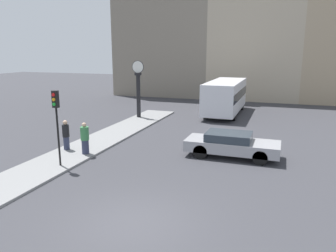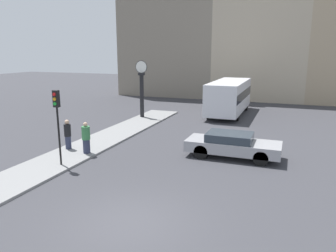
{
  "view_description": "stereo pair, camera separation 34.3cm",
  "coord_description": "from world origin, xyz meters",
  "px_view_note": "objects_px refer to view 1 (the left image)",
  "views": [
    {
      "loc": [
        4.17,
        -8.51,
        5.29
      ],
      "look_at": [
        -0.7,
        5.28,
        1.93
      ],
      "focal_mm": 35.0,
      "sensor_mm": 36.0,
      "label": 1
    },
    {
      "loc": [
        4.49,
        -8.39,
        5.29
      ],
      "look_at": [
        -0.7,
        5.28,
        1.93
      ],
      "focal_mm": 35.0,
      "sensor_mm": 36.0,
      "label": 2
    }
  ],
  "objects_px": {
    "bus_distant": "(225,95)",
    "pedestrian_black_jacket": "(66,135)",
    "street_clock": "(138,89)",
    "pedestrian_green_hoodie": "(85,139)",
    "traffic_light_near": "(56,112)",
    "sedan_car": "(231,144)"
  },
  "relations": [
    {
      "from": "traffic_light_near",
      "to": "street_clock",
      "type": "relative_size",
      "value": 0.78
    },
    {
      "from": "traffic_light_near",
      "to": "pedestrian_black_jacket",
      "type": "distance_m",
      "value": 3.07
    },
    {
      "from": "bus_distant",
      "to": "pedestrian_green_hoodie",
      "type": "bearing_deg",
      "value": -109.09
    },
    {
      "from": "sedan_car",
      "to": "pedestrian_black_jacket",
      "type": "xyz_separation_m",
      "value": [
        -8.49,
        -2.01,
        0.23
      ]
    },
    {
      "from": "bus_distant",
      "to": "pedestrian_black_jacket",
      "type": "relative_size",
      "value": 4.96
    },
    {
      "from": "street_clock",
      "to": "pedestrian_green_hoodie",
      "type": "relative_size",
      "value": 2.72
    },
    {
      "from": "bus_distant",
      "to": "pedestrian_black_jacket",
      "type": "bearing_deg",
      "value": -114.41
    },
    {
      "from": "traffic_light_near",
      "to": "street_clock",
      "type": "height_order",
      "value": "street_clock"
    },
    {
      "from": "street_clock",
      "to": "pedestrian_green_hoodie",
      "type": "xyz_separation_m",
      "value": [
        1.41,
        -9.74,
        -1.42
      ]
    },
    {
      "from": "pedestrian_black_jacket",
      "to": "pedestrian_green_hoodie",
      "type": "height_order",
      "value": "pedestrian_green_hoodie"
    },
    {
      "from": "sedan_car",
      "to": "traffic_light_near",
      "type": "bearing_deg",
      "value": -149.63
    },
    {
      "from": "street_clock",
      "to": "pedestrian_black_jacket",
      "type": "xyz_separation_m",
      "value": [
        0.04,
        -9.46,
        -1.42
      ]
    },
    {
      "from": "street_clock",
      "to": "pedestrian_black_jacket",
      "type": "height_order",
      "value": "street_clock"
    },
    {
      "from": "street_clock",
      "to": "pedestrian_black_jacket",
      "type": "distance_m",
      "value": 9.56
    },
    {
      "from": "pedestrian_green_hoodie",
      "to": "traffic_light_near",
      "type": "bearing_deg",
      "value": -92.89
    },
    {
      "from": "street_clock",
      "to": "pedestrian_green_hoodie",
      "type": "bearing_deg",
      "value": -81.78
    },
    {
      "from": "street_clock",
      "to": "bus_distant",
      "type": "bearing_deg",
      "value": 33.63
    },
    {
      "from": "bus_distant",
      "to": "sedan_car",
      "type": "bearing_deg",
      "value": -78.63
    },
    {
      "from": "sedan_car",
      "to": "bus_distant",
      "type": "xyz_separation_m",
      "value": [
        -2.33,
        11.57,
        0.94
      ]
    },
    {
      "from": "street_clock",
      "to": "pedestrian_green_hoodie",
      "type": "distance_m",
      "value": 9.94
    },
    {
      "from": "traffic_light_near",
      "to": "pedestrian_black_jacket",
      "type": "relative_size",
      "value": 2.16
    },
    {
      "from": "sedan_car",
      "to": "street_clock",
      "type": "relative_size",
      "value": 1.05
    }
  ]
}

